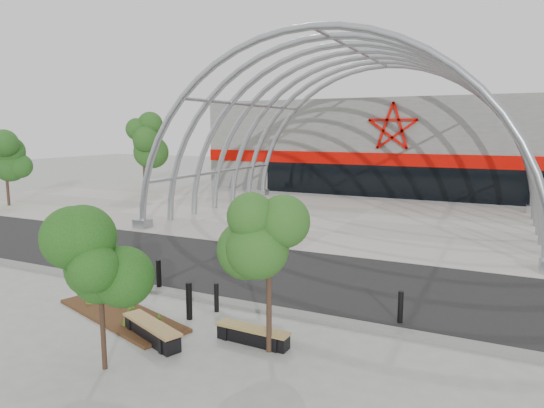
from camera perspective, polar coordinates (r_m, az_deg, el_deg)
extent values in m
plane|color=gray|center=(16.22, -6.26, -11.10)|extent=(140.00, 140.00, 0.00)
cube|color=black|center=(19.12, -0.66, -7.90)|extent=(140.00, 7.00, 0.02)
cube|color=#A39D93|center=(30.05, 9.55, -1.83)|extent=(60.00, 17.00, 0.04)
cube|color=slate|center=(16.00, -6.74, -11.17)|extent=(60.00, 0.50, 0.12)
cube|color=slate|center=(47.13, 15.85, 6.66)|extent=(34.00, 15.00, 8.00)
cube|color=black|center=(40.01, 13.83, 2.53)|extent=(22.00, 0.25, 2.60)
cube|color=#C60600|center=(39.86, 13.93, 5.10)|extent=(34.00, 0.30, 1.00)
torus|color=#95999E|center=(23.10, 4.32, -5.01)|extent=(20.36, 0.36, 20.36)
torus|color=#95999E|center=(25.38, 6.39, -3.77)|extent=(20.36, 0.36, 20.36)
torus|color=#95999E|center=(27.70, 8.11, -2.74)|extent=(20.36, 0.36, 20.36)
torus|color=#95999E|center=(30.05, 9.55, -1.86)|extent=(20.36, 0.36, 20.36)
torus|color=#95999E|center=(32.43, 10.79, -1.12)|extent=(20.36, 0.36, 20.36)
torus|color=#95999E|center=(34.82, 11.85, -0.47)|extent=(20.36, 0.36, 20.36)
torus|color=#95999E|center=(37.22, 12.78, 0.09)|extent=(20.36, 0.36, 20.36)
cylinder|color=#95999E|center=(28.59, 28.62, 1.88)|extent=(0.20, 15.00, 0.20)
cylinder|color=#95999E|center=(28.46, 24.00, 11.22)|extent=(0.20, 15.00, 0.20)
cylinder|color=#95999E|center=(29.88, 10.06, 17.34)|extent=(0.20, 15.00, 0.20)
cylinder|color=#95999E|center=(32.25, -2.52, 11.59)|extent=(0.20, 15.00, 0.20)
cylinder|color=#95999E|center=(33.64, -6.36, 3.79)|extent=(0.20, 15.00, 0.20)
cube|color=#95999E|center=(28.17, -14.99, -2.24)|extent=(0.80, 0.80, 0.50)
cube|color=#95999E|center=(40.56, -1.10, 1.37)|extent=(0.80, 0.80, 0.50)
cube|color=#95999E|center=(36.33, 28.34, -0.57)|extent=(0.80, 0.80, 0.50)
cube|color=#372211|center=(15.43, -17.30, -12.34)|extent=(5.14, 2.94, 0.09)
cone|color=#425F1B|center=(16.53, -20.54, -10.11)|extent=(0.34, 0.34, 0.43)
cone|color=#425F1B|center=(15.39, -16.23, -11.31)|extent=(0.34, 0.34, 0.43)
cone|color=#425F1B|center=(14.51, -16.65, -12.59)|extent=(0.34, 0.34, 0.43)
cone|color=#425F1B|center=(15.98, -17.16, -10.60)|extent=(0.34, 0.34, 0.43)
cone|color=#425F1B|center=(14.06, -13.15, -13.15)|extent=(0.34, 0.34, 0.43)
cone|color=#425F1B|center=(16.97, -20.24, -9.60)|extent=(0.34, 0.34, 0.43)
cylinder|color=black|center=(12.13, -19.27, -13.87)|extent=(0.12, 0.12, 1.87)
ellipsoid|color=#103D0C|center=(11.60, -19.69, -6.11)|extent=(1.60, 1.60, 2.03)
cylinder|color=#321F17|center=(12.26, -0.35, -12.60)|extent=(0.14, 0.14, 2.07)
ellipsoid|color=#234F19|center=(11.71, -0.36, -4.00)|extent=(1.71, 1.71, 2.26)
cube|color=black|center=(13.56, -13.97, -14.56)|extent=(2.24, 1.24, 0.38)
cube|color=black|center=(14.24, -15.62, -13.32)|extent=(0.31, 0.51, 0.45)
cube|color=black|center=(12.86, -12.12, -15.66)|extent=(0.31, 0.51, 0.45)
cube|color=olive|center=(13.46, -14.01, -13.55)|extent=(2.32, 1.34, 0.07)
cube|color=black|center=(13.04, -2.27, -15.38)|extent=(2.00, 0.46, 0.34)
cube|color=black|center=(13.39, -5.12, -14.60)|extent=(0.14, 0.44, 0.40)
cube|color=black|center=(12.70, 0.74, -15.91)|extent=(0.14, 0.44, 0.40)
cube|color=olive|center=(12.95, -2.28, -14.46)|extent=(2.05, 0.53, 0.06)
cylinder|color=black|center=(18.81, -17.91, -6.89)|extent=(0.18, 0.18, 1.11)
cylinder|color=black|center=(17.31, -13.18, -8.14)|extent=(0.17, 0.17, 1.07)
cylinder|color=black|center=(15.07, -6.55, -10.87)|extent=(0.14, 0.14, 0.90)
cylinder|color=black|center=(14.59, -9.73, -11.17)|extent=(0.18, 0.18, 1.11)
cylinder|color=black|center=(14.61, 14.88, -11.67)|extent=(0.15, 0.15, 0.94)
cylinder|color=#2F2216|center=(43.46, -14.81, 3.44)|extent=(0.20, 0.20, 3.30)
ellipsoid|color=#1A4114|center=(43.30, -14.97, 7.39)|extent=(3.00, 3.00, 3.60)
cylinder|color=black|center=(39.67, -28.67, 1.76)|extent=(0.20, 0.20, 2.75)
ellipsoid|color=#194A18|center=(39.49, -28.94, 5.36)|extent=(2.55, 2.55, 3.00)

